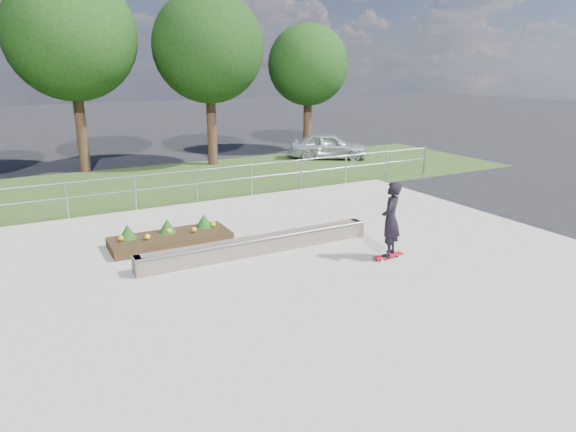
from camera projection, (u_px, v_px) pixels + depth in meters
The scene contains 11 objects.
ground at pixel (313, 285), 10.86m from camera, with size 120.00×120.00×0.00m, color black.
grass_verge at pixel (168, 183), 20.13m from camera, with size 30.00×8.00×0.02m, color #2E481C.
concrete_slab at pixel (313, 283), 10.85m from camera, with size 15.00×15.00×0.06m, color #ABA698.
fence at pixel (196, 182), 16.97m from camera, with size 20.06×0.06×1.20m.
tree_mid_left at pixel (71, 36), 20.78m from camera, with size 5.25×5.25×8.25m.
tree_mid_right at pixel (208, 47), 22.56m from camera, with size 4.90×4.90×7.70m.
tree_far_right at pixel (308, 65), 26.79m from camera, with size 4.20×4.20×6.60m.
grind_ledge at pixel (259, 245), 12.48m from camera, with size 6.00×0.44×0.43m.
planter_bed at pixel (170, 237), 13.12m from camera, with size 3.00×1.20×0.61m.
skateboarder at pixel (391, 220), 11.90m from camera, with size 0.80×0.73×1.85m.
parked_car at pixel (329, 146), 25.30m from camera, with size 1.54×3.83×1.30m, color #B7BCC2.
Camera 1 is at (-5.25, -8.54, 4.46)m, focal length 32.00 mm.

